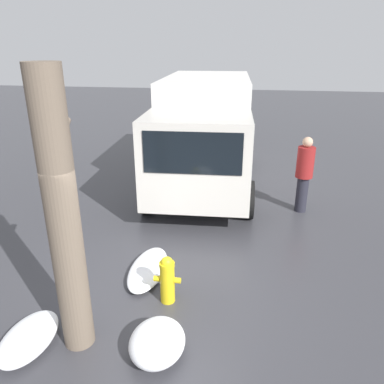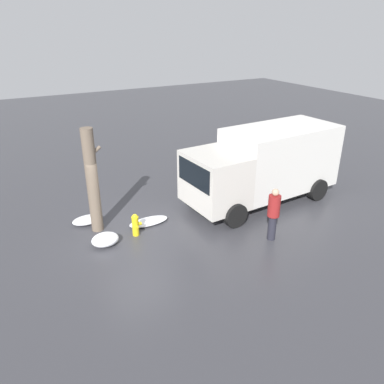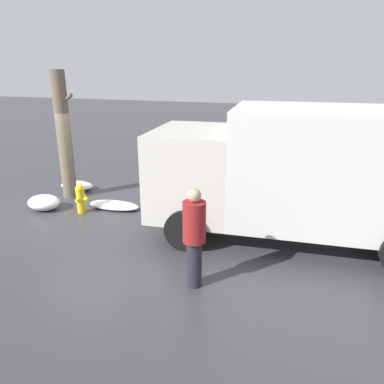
% 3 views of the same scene
% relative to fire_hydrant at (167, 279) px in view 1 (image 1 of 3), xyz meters
% --- Properties ---
extents(ground_plane, '(60.00, 60.00, 0.00)m').
position_rel_fire_hydrant_xyz_m(ground_plane, '(-0.00, 0.00, -0.41)').
color(ground_plane, '#38383D').
extents(fire_hydrant, '(0.34, 0.43, 0.81)m').
position_rel_fire_hydrant_xyz_m(fire_hydrant, '(0.00, 0.00, 0.00)').
color(fire_hydrant, yellow).
rests_on(fire_hydrant, ground_plane).
extents(tree_trunk, '(0.62, 0.41, 3.68)m').
position_rel_fire_hydrant_xyz_m(tree_trunk, '(-1.05, 1.02, 1.44)').
color(tree_trunk, '#6B5B4C').
rests_on(tree_trunk, ground_plane).
extents(delivery_truck, '(6.55, 2.91, 2.96)m').
position_rel_fire_hydrant_xyz_m(delivery_truck, '(5.63, 0.12, 1.20)').
color(delivery_truck, beige).
rests_on(delivery_truck, ground_plane).
extents(pedestrian, '(0.40, 0.40, 1.86)m').
position_rel_fire_hydrant_xyz_m(pedestrian, '(3.91, -2.48, 0.60)').
color(pedestrian, '#23232D').
rests_on(pedestrian, ground_plane).
extents(snow_pile_by_hydrant, '(1.48, 0.62, 0.18)m').
position_rel_fire_hydrant_xyz_m(snow_pile_by_hydrant, '(0.70, 0.52, -0.32)').
color(snow_pile_by_hydrant, white).
rests_on(snow_pile_by_hydrant, ground_plane).
extents(snow_pile_curbside, '(1.09, 0.66, 0.26)m').
position_rel_fire_hydrant_xyz_m(snow_pile_curbside, '(-1.24, 1.66, -0.29)').
color(snow_pile_curbside, white).
rests_on(snow_pile_curbside, ground_plane).
extents(snow_pile_by_tree, '(0.90, 0.73, 0.41)m').
position_rel_fire_hydrant_xyz_m(snow_pile_by_tree, '(-1.12, -0.11, -0.21)').
color(snow_pile_by_tree, white).
rests_on(snow_pile_by_tree, ground_plane).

